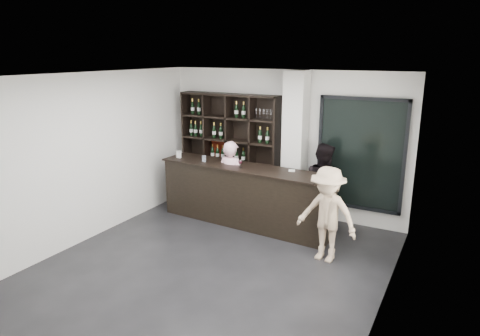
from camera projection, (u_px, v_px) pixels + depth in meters
The scene contains 12 objects.
floor at pixel (213, 267), 6.64m from camera, with size 5.00×5.50×0.01m, color black.
wine_shelf at pixel (229, 151), 9.03m from camera, with size 2.20×0.35×2.40m, color black, non-canonical shape.
structural_column at pixel (295, 147), 8.20m from camera, with size 0.40×0.40×2.90m, color silver.
glass_panel at pixel (360, 154), 7.85m from camera, with size 1.60×0.08×2.10m.
tasting_counter at pixel (245, 196), 8.14m from camera, with size 3.48×0.72×1.15m.
taster_pink at pixel (231, 181), 8.33m from camera, with size 0.58×0.38×1.59m, color #FFC0CE.
taster_black at pixel (322, 185), 8.04m from camera, with size 0.78×0.61×1.61m, color black.
customer at pixel (327, 215), 6.67m from camera, with size 0.99×0.57×1.53m, color tan.
wine_glass at pixel (240, 163), 7.89m from camera, with size 0.08×0.08×0.18m, color white, non-canonical shape.
spit_cup at pixel (204, 159), 8.37m from camera, with size 0.09×0.09×0.11m, color silver.
napkin_stack at pixel (292, 171), 7.69m from camera, with size 0.11×0.11×0.02m, color white.
card_stand at pixel (179, 154), 8.65m from camera, with size 0.09×0.05×0.14m, color white.
Camera 1 is at (3.22, -5.09, 3.21)m, focal length 32.00 mm.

